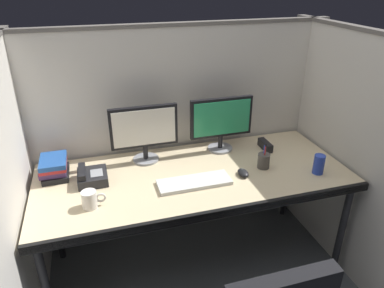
# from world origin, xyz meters

# --- Properties ---
(cubicle_partition_rear) EXTENTS (2.21, 0.06, 1.57)m
(cubicle_partition_rear) POSITION_xyz_m (0.00, 0.74, 0.79)
(cubicle_partition_rear) COLOR beige
(cubicle_partition_rear) RESTS_ON ground
(cubicle_partition_left) EXTENTS (0.06, 1.41, 1.57)m
(cubicle_partition_left) POSITION_xyz_m (-0.99, 0.20, 0.79)
(cubicle_partition_left) COLOR beige
(cubicle_partition_left) RESTS_ON ground
(cubicle_partition_right) EXTENTS (0.06, 1.41, 1.57)m
(cubicle_partition_right) POSITION_xyz_m (0.99, 0.20, 0.79)
(cubicle_partition_right) COLOR beige
(cubicle_partition_right) RESTS_ON ground
(desk) EXTENTS (1.90, 0.80, 0.74)m
(desk) POSITION_xyz_m (0.00, 0.29, 0.69)
(desk) COLOR beige
(desk) RESTS_ON ground
(monitor_left) EXTENTS (0.43, 0.17, 0.37)m
(monitor_left) POSITION_xyz_m (-0.25, 0.56, 0.96)
(monitor_left) COLOR gray
(monitor_left) RESTS_ON desk
(monitor_right) EXTENTS (0.43, 0.17, 0.37)m
(monitor_right) POSITION_xyz_m (0.27, 0.57, 0.96)
(monitor_right) COLOR gray
(monitor_right) RESTS_ON desk
(keyboard_main) EXTENTS (0.43, 0.15, 0.02)m
(keyboard_main) POSITION_xyz_m (-0.03, 0.19, 0.75)
(keyboard_main) COLOR silver
(keyboard_main) RESTS_ON desk
(computer_mouse) EXTENTS (0.06, 0.10, 0.04)m
(computer_mouse) POSITION_xyz_m (0.28, 0.20, 0.76)
(computer_mouse) COLOR black
(computer_mouse) RESTS_ON desk
(desk_phone) EXTENTS (0.17, 0.19, 0.09)m
(desk_phone) POSITION_xyz_m (-0.61, 0.39, 0.77)
(desk_phone) COLOR black
(desk_phone) RESTS_ON desk
(red_stapler) EXTENTS (0.04, 0.15, 0.06)m
(red_stapler) POSITION_xyz_m (0.57, 0.48, 0.77)
(red_stapler) COLOR black
(red_stapler) RESTS_ON desk
(coffee_mug) EXTENTS (0.13, 0.08, 0.09)m
(coffee_mug) POSITION_xyz_m (-0.62, 0.13, 0.79)
(coffee_mug) COLOR silver
(coffee_mug) RESTS_ON desk
(book_stack) EXTENTS (0.16, 0.23, 0.12)m
(book_stack) POSITION_xyz_m (-0.82, 0.52, 0.80)
(book_stack) COLOR black
(book_stack) RESTS_ON desk
(pen_cup) EXTENTS (0.08, 0.08, 0.16)m
(pen_cup) POSITION_xyz_m (0.44, 0.25, 0.79)
(pen_cup) COLOR #4C4742
(pen_cup) RESTS_ON desk
(soda_can) EXTENTS (0.07, 0.07, 0.12)m
(soda_can) POSITION_xyz_m (0.73, 0.09, 0.80)
(soda_can) COLOR #263FB2
(soda_can) RESTS_ON desk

